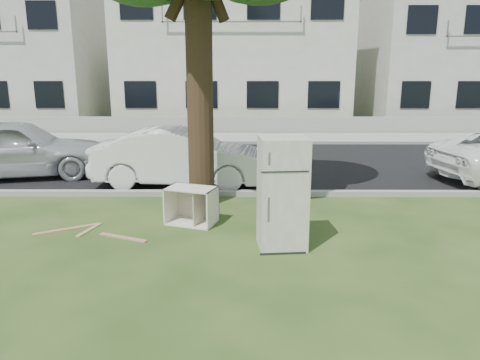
{
  "coord_description": "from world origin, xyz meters",
  "views": [
    {
      "loc": [
        0.46,
        -7.84,
        2.92
      ],
      "look_at": [
        0.42,
        0.6,
        0.83
      ],
      "focal_mm": 35.0,
      "sensor_mm": 36.0,
      "label": 1
    }
  ],
  "objects_px": {
    "fridge": "(282,193)",
    "cabinet": "(191,206)",
    "car_center": "(181,157)",
    "car_left": "(15,148)"
  },
  "relations": [
    {
      "from": "fridge",
      "to": "car_center",
      "type": "height_order",
      "value": "fridge"
    },
    {
      "from": "fridge",
      "to": "cabinet",
      "type": "height_order",
      "value": "fridge"
    },
    {
      "from": "cabinet",
      "to": "car_left",
      "type": "relative_size",
      "value": 0.2
    },
    {
      "from": "fridge",
      "to": "cabinet",
      "type": "relative_size",
      "value": 2.02
    },
    {
      "from": "cabinet",
      "to": "car_left",
      "type": "distance_m",
      "value": 6.27
    },
    {
      "from": "car_center",
      "to": "car_left",
      "type": "height_order",
      "value": "car_left"
    },
    {
      "from": "fridge",
      "to": "car_center",
      "type": "relative_size",
      "value": 0.43
    },
    {
      "from": "fridge",
      "to": "cabinet",
      "type": "distance_m",
      "value": 2.04
    },
    {
      "from": "car_center",
      "to": "fridge",
      "type": "bearing_deg",
      "value": -149.16
    },
    {
      "from": "fridge",
      "to": "car_left",
      "type": "xyz_separation_m",
      "value": [
        -6.63,
        4.86,
        -0.13
      ]
    }
  ]
}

